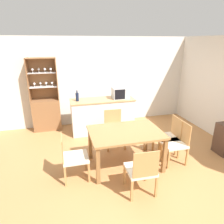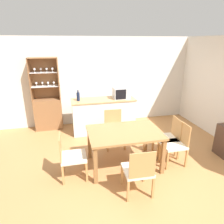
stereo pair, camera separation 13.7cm
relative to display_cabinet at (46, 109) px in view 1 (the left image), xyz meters
The scene contains 12 objects.
ground_plane 3.06m from the display_cabinet, 53.85° to the right, with size 18.00×18.00×0.00m, color #B27A47.
wall_back 1.91m from the display_cabinet, ahead, with size 6.80×0.06×2.55m.
kitchen_counter 1.60m from the display_cabinet, 18.91° to the right, with size 1.73×0.62×0.93m.
display_cabinet is the anchor object (origin of this frame).
dining_table 2.78m from the display_cabinet, 55.11° to the right, with size 1.41×0.98×0.76m.
dining_chair_side_right_near 3.59m from the display_cabinet, 42.61° to the right, with size 0.46×0.46×0.87m.
dining_chair_side_right_far 3.40m from the display_cabinet, 39.00° to the right, with size 0.48×0.48×0.87m.
dining_chair_head_far 2.16m from the display_cabinet, 42.24° to the right, with size 0.47×0.47×0.87m.
dining_chair_side_left_near 2.49m from the display_cabinet, 77.41° to the right, with size 0.46×0.46×0.87m.
dining_chair_head_near 3.50m from the display_cabinet, 62.98° to the right, with size 0.47×0.47×0.87m.
microwave 2.14m from the display_cabinet, 15.25° to the right, with size 0.45×0.33×0.30m.
wine_bottle 1.08m from the display_cabinet, 31.73° to the right, with size 0.08×0.08×0.29m.
Camera 1 is at (-1.34, -3.21, 2.41)m, focal length 32.00 mm.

